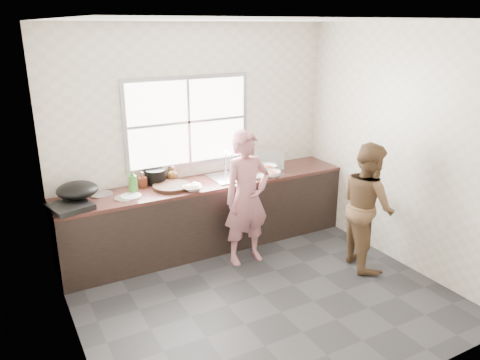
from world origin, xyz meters
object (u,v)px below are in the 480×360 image
burner (70,207)px  dish_rack (268,161)px  black_pot (155,177)px  bottle_brown_tall (142,180)px  pot_lid_left (101,194)px  bowl_crabs (272,174)px  person_side (367,206)px  cutting_board (172,186)px  woman (247,202)px  pot_lid_right (126,198)px  bottle_green (133,181)px  wok (77,190)px  bottle_brown_short (172,174)px  bowl_held (260,176)px  bowl_mince (192,188)px  plate_food (131,196)px  glass_jar (134,183)px

burner → dish_rack: dish_rack is taller
black_pot → bottle_brown_tall: 0.19m
black_pot → pot_lid_left: size_ratio=0.94×
bowl_crabs → bottle_brown_tall: bearing=166.1°
person_side → pot_lid_left: (-2.62, 1.43, 0.14)m
person_side → cutting_board: person_side is taller
woman → pot_lid_right: size_ratio=6.01×
woman → burner: woman is taller
cutting_board → dish_rack: (1.35, 0.04, 0.11)m
black_pot → bottle_green: (-0.32, -0.18, 0.05)m
pot_lid_left → woman: bearing=-25.6°
black_pot → burner: black_pot is taller
wok → bottle_brown_short: bearing=10.0°
wok → bottle_brown_tall: bearing=10.7°
bowl_held → bowl_mince: bearing=180.0°
bowl_held → plate_food: 1.59m
cutting_board → bottle_green: bearing=171.1°
bowl_crabs → bottle_green: bottle_green is taller
person_side → bottle_brown_short: (-1.74, 1.51, 0.22)m
plate_food → pot_lid_right: (-0.07, -0.01, -0.00)m
plate_food → bowl_held: bearing=-4.7°
person_side → bottle_green: size_ratio=5.31×
bowl_crabs → glass_jar: glass_jar is taller
glass_jar → burner: glass_jar is taller
woman → bottle_brown_tall: woman is taller
plate_food → woman: bearing=-21.5°
cutting_board → bowl_crabs: size_ratio=2.36×
bowl_held → burner: 2.24m
person_side → dish_rack: (-0.50, 1.30, 0.27)m
glass_jar → pot_lid_left: 0.41m
black_pot → pot_lid_left: (-0.66, -0.08, -0.08)m
pot_lid_right → person_side: bearing=-26.2°
pot_lid_right → burner: bearing=-175.9°
dish_rack → plate_food: bearing=-153.6°
bowl_mince → bottle_brown_short: bottle_brown_short is taller
glass_jar → wok: bearing=-163.3°
person_side → bottle_brown_short: person_side is taller
cutting_board → plate_food: cutting_board is taller
bowl_mince → bowl_crabs: 1.07m
black_pot → bowl_crabs: bearing=-18.0°
bottle_green → dish_rack: bearing=-0.7°
burner → wok: (0.11, 0.16, 0.11)m
bottle_green → woman: bearing=-27.9°
black_pot → pot_lid_right: bearing=-144.8°
person_side → bowl_crabs: bearing=45.2°
person_side → bottle_green: (-2.28, 1.33, 0.27)m
plate_food → pot_lid_left: 0.36m
woman → pot_lid_right: 1.35m
bottle_brown_tall → burner: size_ratio=0.44×
bowl_crabs → bottle_brown_tall: bottle_brown_tall is taller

